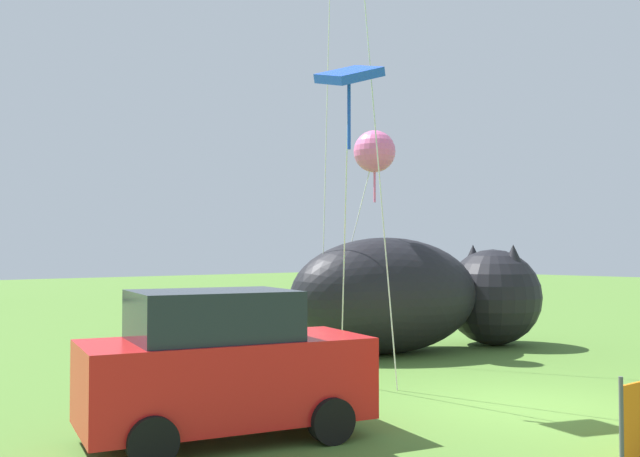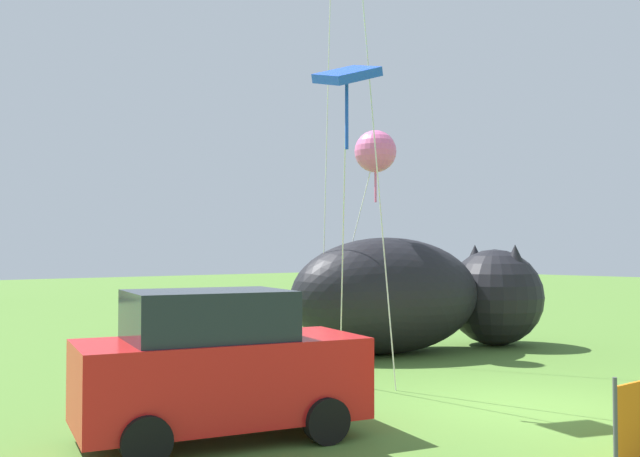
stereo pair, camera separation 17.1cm
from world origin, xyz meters
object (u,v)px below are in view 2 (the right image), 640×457
object	(u,v)px
parked_car	(218,366)
kite_blue_box	(347,81)
kite_pink_octopus	(375,152)
inflatable_cat	(417,299)

from	to	relation	value
parked_car	kite_blue_box	world-z (taller)	kite_blue_box
kite_pink_octopus	inflatable_cat	bearing A→B (deg)	-21.66
inflatable_cat	kite_blue_box	distance (m)	7.70
parked_car	inflatable_cat	distance (m)	9.45
kite_pink_octopus	kite_blue_box	size ratio (longest dim) A/B	0.95
kite_blue_box	kite_pink_octopus	bearing A→B (deg)	39.65
parked_car	kite_pink_octopus	size ratio (longest dim) A/B	0.74
kite_pink_octopus	parked_car	bearing A→B (deg)	-149.89
parked_car	kite_blue_box	distance (m)	5.52
parked_car	kite_blue_box	bearing A→B (deg)	27.51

